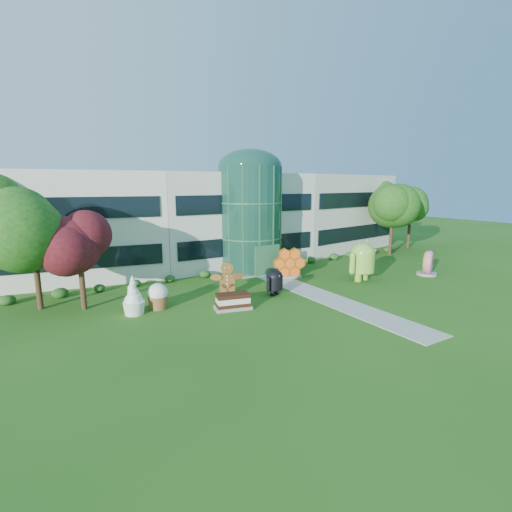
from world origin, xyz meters
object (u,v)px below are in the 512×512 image
android_green (362,258)px  donut (427,263)px  android_black (275,280)px  gingerbread (227,279)px

android_green → donut: 6.88m
android_black → android_green: bearing=-24.9°
gingerbread → android_green: bearing=8.6°
donut → gingerbread: bearing=139.9°
android_green → donut: (6.62, -1.73, -0.80)m
donut → gingerbread: gingerbread is taller
android_green → android_black: bearing=169.1°
android_green → gingerbread: size_ratio=1.41×
android_green → gingerbread: (-11.92, 2.15, -0.67)m
android_black → gingerbread: bearing=126.6°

